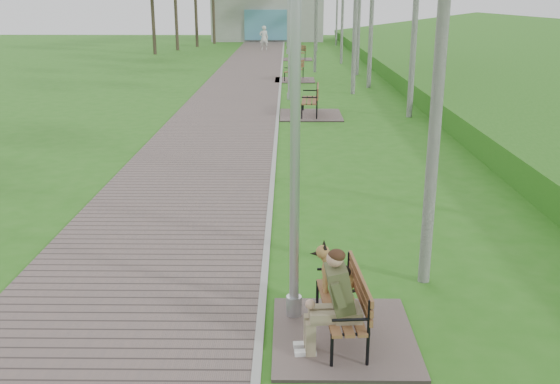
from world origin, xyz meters
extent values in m
plane|color=#2A6B18|center=(0.00, 0.00, 0.00)|extent=(120.00, 120.00, 0.00)
cube|color=#665652|center=(-1.75, 21.50, 0.02)|extent=(3.50, 67.00, 0.04)
cube|color=#999993|center=(0.00, 21.50, 0.03)|extent=(0.10, 67.00, 0.05)
cube|color=#3C7B25|center=(12.00, 20.00, 0.00)|extent=(14.00, 70.00, 1.60)
cube|color=#9E9E99|center=(-1.50, 51.00, 2.00)|extent=(10.00, 5.00, 4.00)
cube|color=#4F94B0|center=(-1.50, 48.40, 1.50)|extent=(4.00, 0.20, 2.60)
cube|color=#665652|center=(0.98, -2.16, 0.02)|extent=(1.65, 1.83, 0.04)
cube|color=brown|center=(0.93, -2.16, 0.41)|extent=(0.51, 1.40, 0.04)
cube|color=brown|center=(1.15, -2.14, 0.66)|extent=(0.14, 1.37, 0.30)
cube|color=#665652|center=(1.11, 12.23, 0.02)|extent=(2.07, 2.30, 0.04)
cube|color=brown|center=(1.06, 12.23, 0.52)|extent=(0.61, 1.75, 0.05)
cube|color=brown|center=(1.34, 12.21, 0.83)|extent=(0.13, 1.72, 0.38)
cube|color=#665652|center=(0.68, 21.54, 0.02)|extent=(1.89, 2.10, 0.04)
cube|color=brown|center=(0.63, 21.54, 0.47)|extent=(0.96, 1.64, 0.04)
cube|color=brown|center=(0.86, 21.46, 0.76)|extent=(0.55, 1.50, 0.35)
cube|color=#665652|center=(0.97, 32.10, 0.02)|extent=(1.86, 2.06, 0.04)
cube|color=brown|center=(0.92, 32.10, 0.46)|extent=(1.07, 1.60, 0.04)
cube|color=brown|center=(1.15, 32.21, 0.74)|extent=(0.69, 1.42, 0.34)
cylinder|color=#A4A7AD|center=(0.41, -1.68, 0.14)|extent=(0.19, 0.19, 0.29)
cylinder|color=#A4A7AD|center=(0.41, -1.68, 2.40)|extent=(0.12, 0.12, 4.81)
cylinder|color=#A4A7AD|center=(0.39, 15.64, 0.13)|extent=(0.18, 0.18, 0.27)
cylinder|color=#A4A7AD|center=(0.39, 15.64, 2.24)|extent=(0.11, 0.11, 4.48)
cylinder|color=#A4A7AD|center=(0.35, 36.39, 0.17)|extent=(0.22, 0.22, 0.34)
cylinder|color=#A4A7AD|center=(0.35, 36.39, 2.80)|extent=(0.13, 0.13, 5.59)
cylinder|color=#A4A7AD|center=(0.33, 43.41, 0.13)|extent=(0.18, 0.18, 0.27)
cylinder|color=#A4A7AD|center=(0.33, 43.41, 2.25)|extent=(0.11, 0.11, 4.50)
imported|color=silver|center=(-1.46, 39.52, 0.90)|extent=(0.70, 0.50, 1.81)
imported|color=gray|center=(-1.67, 48.54, 0.79)|extent=(0.88, 0.75, 1.57)
cylinder|color=silver|center=(2.24, -0.61, 3.26)|extent=(0.16, 0.16, 6.53)
cylinder|color=silver|center=(4.38, 44.72, 3.65)|extent=(0.16, 0.16, 7.31)
camera|label=1|loc=(0.32, -8.63, 3.81)|focal=40.00mm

